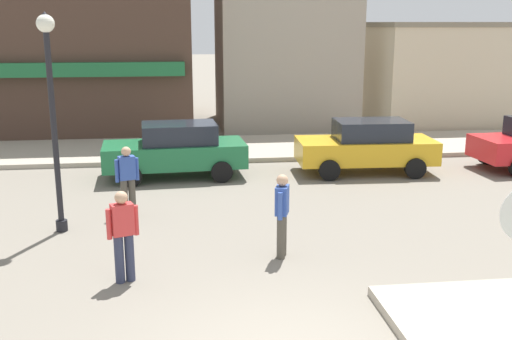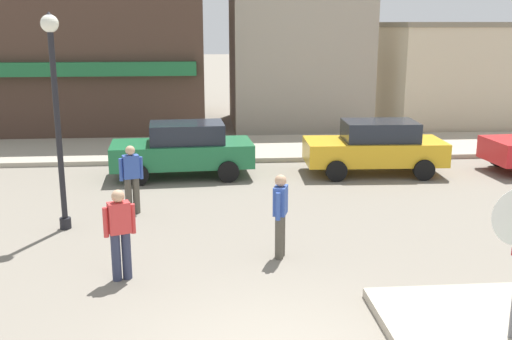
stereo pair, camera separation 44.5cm
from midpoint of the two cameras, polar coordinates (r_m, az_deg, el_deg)
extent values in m
cube|color=#A89E8C|center=(20.86, -1.90, 2.08)|extent=(80.00, 4.00, 0.15)
cylinder|color=black|center=(13.05, -17.39, 3.41)|extent=(0.12, 0.12, 4.20)
cylinder|color=black|center=(13.53, -16.79, -4.86)|extent=(0.24, 0.24, 0.24)
sphere|color=white|center=(12.86, -18.11, 13.12)|extent=(0.36, 0.36, 0.36)
cone|color=black|center=(12.86, -18.16, 13.76)|extent=(0.32, 0.32, 0.18)
cube|color=#1E6B3D|center=(17.29, -6.31, 1.56)|extent=(4.10, 1.95, 0.66)
cube|color=#1E232D|center=(17.18, -5.87, 3.57)|extent=(2.16, 1.52, 0.56)
cylinder|color=black|center=(16.55, -10.45, -0.46)|extent=(0.61, 0.22, 0.60)
cylinder|color=black|center=(18.20, -10.30, 0.85)|extent=(0.61, 0.22, 0.60)
cylinder|color=black|center=(16.64, -1.89, -0.15)|extent=(0.61, 0.22, 0.60)
cylinder|color=black|center=(18.29, -2.51, 1.12)|extent=(0.61, 0.22, 0.60)
cube|color=gold|center=(17.89, 11.85, 1.76)|extent=(4.07, 1.86, 0.66)
cube|color=#1E232D|center=(17.81, 12.42, 3.68)|extent=(2.14, 1.48, 0.56)
cylinder|color=black|center=(16.89, 8.42, -0.09)|extent=(0.61, 0.20, 0.60)
cylinder|color=black|center=(18.52, 7.43, 1.17)|extent=(0.61, 0.20, 0.60)
cylinder|color=black|center=(17.53, 16.40, 0.00)|extent=(0.61, 0.20, 0.60)
cylinder|color=black|center=(19.10, 14.78, 1.22)|extent=(0.61, 0.20, 0.60)
cylinder|color=black|center=(20.06, 22.71, 1.18)|extent=(0.61, 0.21, 0.60)
cylinder|color=#4C473D|center=(14.10, -11.16, -2.47)|extent=(0.16, 0.16, 0.85)
cylinder|color=#4C473D|center=(14.13, -10.45, -2.40)|extent=(0.16, 0.16, 0.85)
cube|color=#3351A8|center=(13.94, -10.93, 0.31)|extent=(0.41, 0.32, 0.54)
sphere|color=tan|center=(13.86, -11.00, 1.84)|extent=(0.22, 0.22, 0.22)
cylinder|color=#3351A8|center=(13.91, -11.85, 0.02)|extent=(0.11, 0.11, 0.52)
cylinder|color=#3351A8|center=(14.00, -10.01, 0.20)|extent=(0.11, 0.11, 0.52)
cylinder|color=#4C473D|center=(11.42, 3.52, -6.12)|extent=(0.16, 0.16, 0.85)
cylinder|color=#4C473D|center=(11.26, 3.36, -6.43)|extent=(0.16, 0.16, 0.85)
cube|color=#3351A8|center=(11.12, 3.49, -2.91)|extent=(0.32, 0.41, 0.54)
sphere|color=tan|center=(11.02, 3.52, -1.01)|extent=(0.22, 0.22, 0.22)
cylinder|color=#3351A8|center=(11.35, 3.69, -2.82)|extent=(0.11, 0.11, 0.52)
cylinder|color=#3351A8|center=(10.92, 3.28, -3.50)|extent=(0.11, 0.11, 0.52)
cylinder|color=#2D334C|center=(10.60, -11.04, -7.99)|extent=(0.16, 0.16, 0.85)
cylinder|color=#2D334C|center=(10.56, -11.99, -8.12)|extent=(0.16, 0.16, 0.85)
cube|color=#D13838|center=(10.34, -11.70, -4.48)|extent=(0.41, 0.33, 0.54)
sphere|color=tan|center=(10.23, -11.80, -2.46)|extent=(0.22, 0.22, 0.22)
cylinder|color=#D13838|center=(10.41, -10.46, -4.59)|extent=(0.12, 0.12, 0.52)
cylinder|color=#D13838|center=(10.31, -12.93, -4.89)|extent=(0.12, 0.12, 0.52)
cube|color=#473328|center=(27.70, -16.47, 12.20)|extent=(11.17, 9.55, 7.60)
cube|color=#1E6638|center=(22.93, -18.67, 9.06)|extent=(10.61, 0.40, 0.50)
cube|color=#9E9384|center=(26.32, 4.35, 10.81)|extent=(5.56, 5.53, 5.90)
cube|color=beige|center=(27.50, 18.79, 8.43)|extent=(5.99, 5.08, 4.16)
cube|color=gray|center=(27.41, 19.15, 12.96)|extent=(6.11, 5.18, 0.20)
camera|label=1|loc=(0.22, -88.92, 0.27)|focal=42.00mm
camera|label=2|loc=(0.22, 91.08, -0.27)|focal=42.00mm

